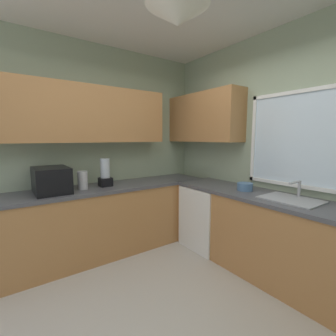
{
  "coord_description": "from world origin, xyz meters",
  "views": [
    {
      "loc": [
        1.34,
        -1.03,
        1.51
      ],
      "look_at": [
        -0.8,
        0.49,
        1.17
      ],
      "focal_mm": 25.07,
      "sensor_mm": 36.0,
      "label": 1
    }
  ],
  "objects": [
    {
      "name": "ground_plane",
      "position": [
        0.0,
        0.0,
        0.0
      ],
      "size": [
        8.21,
        8.21,
        0.0
      ],
      "primitive_type": "plane",
      "color": "#B7B2A8"
    },
    {
      "name": "counter_run_back",
      "position": [
        0.21,
        1.29,
        0.44
      ],
      "size": [
        2.94,
        0.65,
        0.89
      ],
      "color": "#AD7542",
      "rests_on": "ground_plane"
    },
    {
      "name": "kettle",
      "position": [
        -1.53,
        -0.25,
        1.0
      ],
      "size": [
        0.12,
        0.12,
        0.22
      ],
      "primitive_type": "cylinder",
      "color": "#B7B7BC",
      "rests_on": "counter_run_left"
    },
    {
      "name": "sink_assembly",
      "position": [
        0.19,
        1.3,
        0.9
      ],
      "size": [
        0.53,
        0.4,
        0.19
      ],
      "color": "#9EA0A5",
      "rests_on": "counter_run_back"
    },
    {
      "name": "blender_appliance",
      "position": [
        -1.55,
        0.04,
        1.05
      ],
      "size": [
        0.15,
        0.15,
        0.36
      ],
      "color": "black",
      "rests_on": "counter_run_left"
    },
    {
      "name": "room_shell",
      "position": [
        -0.36,
        0.42,
        1.8
      ],
      "size": [
        3.85,
        3.32,
        2.81
      ],
      "color": "#9EAD8E",
      "rests_on": "ground_plane"
    },
    {
      "name": "counter_run_left",
      "position": [
        -1.55,
        0.0,
        0.44
      ],
      "size": [
        0.65,
        2.93,
        0.89
      ],
      "color": "#AD7542",
      "rests_on": "ground_plane"
    },
    {
      "name": "bowl",
      "position": [
        -0.35,
        1.29,
        0.93
      ],
      "size": [
        0.18,
        0.18,
        0.09
      ],
      "primitive_type": "cylinder",
      "color": "#4C7099",
      "rests_on": "counter_run_back"
    },
    {
      "name": "dishwasher",
      "position": [
        -0.89,
        1.26,
        0.42
      ],
      "size": [
        0.6,
        0.6,
        0.84
      ],
      "primitive_type": "cube",
      "color": "white",
      "rests_on": "ground_plane"
    },
    {
      "name": "microwave",
      "position": [
        -1.55,
        -0.59,
        1.03
      ],
      "size": [
        0.48,
        0.36,
        0.29
      ],
      "primitive_type": "cube",
      "color": "black",
      "rests_on": "counter_run_left"
    }
  ]
}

